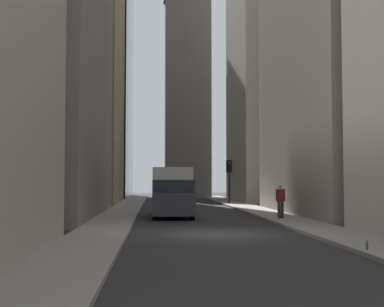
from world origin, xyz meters
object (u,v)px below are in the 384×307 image
Objects in this scene: sedan_black at (167,198)px; traffic_light_midblock at (229,171)px; pedestrian at (281,200)px; discarded_bottle at (367,245)px; delivery_truck at (172,192)px.

sedan_black is 7.06m from traffic_light_midblock.
sedan_black is 2.43× the size of pedestrian.
pedestrian is (-15.46, -5.57, 0.44)m from sedan_black.
discarded_bottle is at bearing 179.12° from traffic_light_midblock.
pedestrian is 12.26m from discarded_bottle.
pedestrian is at bearing -120.50° from delivery_truck.
pedestrian is at bearing -2.13° from discarded_bottle.
pedestrian is (-19.13, 0.03, -1.80)m from traffic_light_midblock.
traffic_light_midblock is at bearing -19.43° from delivery_truck.
traffic_light_midblock is (15.85, -5.59, 1.45)m from delivery_truck.
sedan_black is at bearing -0.00° from delivery_truck.
delivery_truck is 3.65× the size of pedestrian.
delivery_truck is at bearing 18.25° from discarded_bottle.
delivery_truck reaches higher than discarded_bottle.
sedan_black is 15.93× the size of discarded_bottle.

